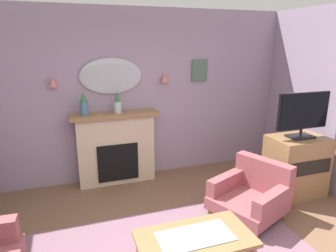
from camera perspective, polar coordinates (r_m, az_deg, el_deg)
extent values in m
cube|color=#9E8CA8|center=(4.89, -8.95, 5.64)|extent=(6.65, 0.10, 2.74)
cube|color=beige|center=(4.88, -9.90, -4.45)|extent=(1.20, 0.28, 1.10)
cube|color=black|center=(4.84, -9.61, -6.73)|extent=(0.64, 0.12, 0.60)
cube|color=olive|center=(4.69, -10.19, 2.14)|extent=(1.36, 0.36, 0.06)
cylinder|color=#4C7093|center=(4.60, -15.77, 3.21)|extent=(0.12, 0.12, 0.20)
cone|color=#38753D|center=(4.57, -15.94, 5.43)|extent=(0.10, 0.10, 0.16)
cylinder|color=silver|center=(4.65, -9.61, 3.53)|extent=(0.12, 0.12, 0.17)
cone|color=#38753D|center=(4.62, -9.70, 5.56)|extent=(0.10, 0.10, 0.16)
ellipsoid|color=#B2BCC6|center=(4.74, -10.82, 9.37)|extent=(0.96, 0.06, 0.56)
cone|color=#D17066|center=(4.65, -21.19, 7.86)|extent=(0.14, 0.14, 0.14)
cone|color=#D17066|center=(4.89, -0.69, 9.24)|extent=(0.14, 0.14, 0.14)
cube|color=#4C6B56|center=(5.18, 6.06, 10.51)|extent=(0.28, 0.03, 0.36)
cube|color=olive|center=(3.02, 5.20, -20.65)|extent=(1.10, 0.60, 0.04)
cube|color=#8C9E99|center=(3.01, 5.21, -20.28)|extent=(0.72, 0.36, 0.01)
cylinder|color=olive|center=(3.51, 11.18, -19.52)|extent=(0.06, 0.06, 0.40)
cube|color=#934C51|center=(4.15, 14.98, -14.18)|extent=(1.05, 1.05, 0.16)
cube|color=#934C51|center=(4.27, 17.81, -8.89)|extent=(0.46, 0.80, 0.45)
cube|color=#934C51|center=(4.23, 11.26, -10.43)|extent=(0.72, 0.41, 0.22)
cube|color=#934C51|center=(3.91, 19.44, -13.32)|extent=(0.72, 0.41, 0.22)
cylinder|color=olive|center=(4.14, 8.07, -15.89)|extent=(0.06, 0.06, 0.10)
cylinder|color=olive|center=(3.82, 16.34, -19.43)|extent=(0.06, 0.06, 0.10)
cylinder|color=olive|center=(4.62, 13.66, -12.65)|extent=(0.06, 0.06, 0.10)
cylinder|color=olive|center=(4.33, 21.31, -15.36)|extent=(0.06, 0.06, 0.10)
cube|color=olive|center=(4.82, 23.21, -7.06)|extent=(0.80, 0.56, 0.90)
cube|color=black|center=(4.60, 25.69, -7.22)|extent=(0.68, 0.02, 0.20)
cube|color=black|center=(4.66, 23.98, -1.84)|extent=(0.36, 0.24, 0.03)
cylinder|color=black|center=(4.64, 24.07, -1.07)|extent=(0.04, 0.04, 0.10)
cube|color=black|center=(4.57, 24.50, 2.66)|extent=(0.84, 0.04, 0.52)
cube|color=black|center=(4.55, 24.68, 2.60)|extent=(0.80, 0.01, 0.48)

